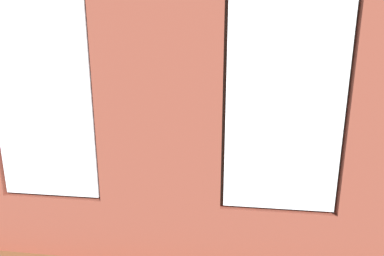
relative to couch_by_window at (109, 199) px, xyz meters
The scene contains 17 objects.
ground_plane 2.35m from the couch_by_window, 111.28° to the right, with size 7.28×6.39×0.10m, color brown.
brick_wall_with_windows 1.60m from the couch_by_window, 142.41° to the left, with size 6.68×0.30×3.15m.
white_wall_right 3.37m from the couch_by_window, 38.74° to the right, with size 0.10×5.39×3.15m, color silver.
couch_by_window is the anchor object (origin of this frame).
couch_left 4.14m from the couch_by_window, 147.14° to the right, with size 0.90×1.96×0.80m.
coffee_table 2.48m from the couch_by_window, 111.10° to the right, with size 1.28×0.80×0.41m.
cup_ceramic 2.26m from the couch_by_window, 103.06° to the right, with size 0.09×0.09×0.11m, color #33567F.
candle_jar 2.53m from the couch_by_window, 106.89° to the right, with size 0.08×0.08×0.09m, color #B7333D.
table_plant_small 2.76m from the couch_by_window, 116.91° to the right, with size 0.16×0.16×0.25m.
remote_gray 2.41m from the couch_by_window, 114.26° to the right, with size 0.05×0.17×0.02m, color #59595B.
remote_silver 2.48m from the couch_by_window, 111.10° to the right, with size 0.05×0.17×0.02m, color #B2B2B7.
media_console 3.40m from the couch_by_window, 50.90° to the right, with size 1.05×0.42×0.57m, color black.
tv_flatscreen 3.47m from the couch_by_window, 50.93° to the right, with size 1.20×0.20×0.80m.
papasan_chair 3.90m from the couch_by_window, 86.05° to the right, with size 1.15×1.15×0.71m.
potted_plant_by_left_couch 4.79m from the couch_by_window, 130.00° to the right, with size 0.28×0.28×0.49m.
potted_plant_near_tv 2.32m from the couch_by_window, 46.34° to the right, with size 0.85×0.81×1.17m.
potted_plant_corner_near_left 5.68m from the couch_by_window, 129.77° to the right, with size 0.91×0.85×1.31m.
Camera 1 is at (-0.68, 5.57, 2.11)m, focal length 28.00 mm.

